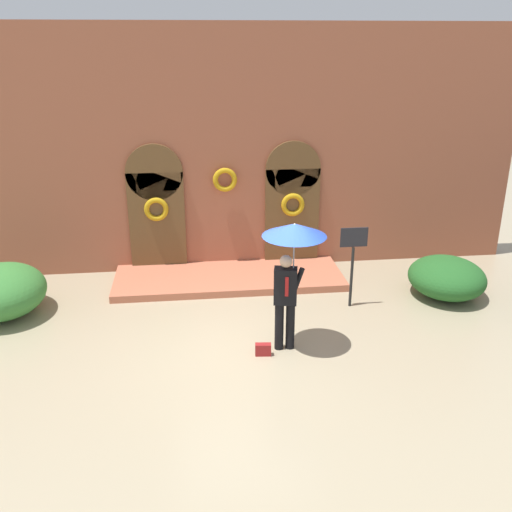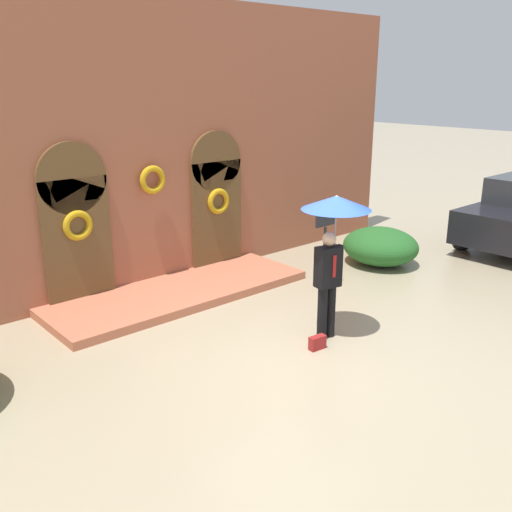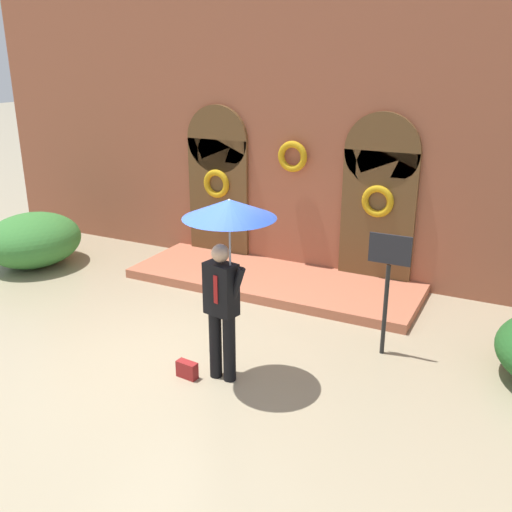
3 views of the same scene
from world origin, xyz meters
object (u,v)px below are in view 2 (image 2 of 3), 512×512
Objects in this scene: person_with_umbrella at (334,224)px; shrub_right at (380,246)px; handbag at (317,343)px; sign_post at (325,234)px.

shrub_right is (3.75, 1.82, -1.49)m from person_with_umbrella.
shrub_right reaches higher than handbag.
person_with_umbrella is at bearing -154.15° from shrub_right.
person_with_umbrella is 1.88m from handbag.
handbag is 0.16× the size of shrub_right.
person_with_umbrella is 1.37× the size of sign_post.
person_with_umbrella reaches higher than sign_post.
sign_post is at bearing -173.17° from shrub_right.
person_with_umbrella is at bearing 27.23° from handbag.
handbag is 0.16× the size of sign_post.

